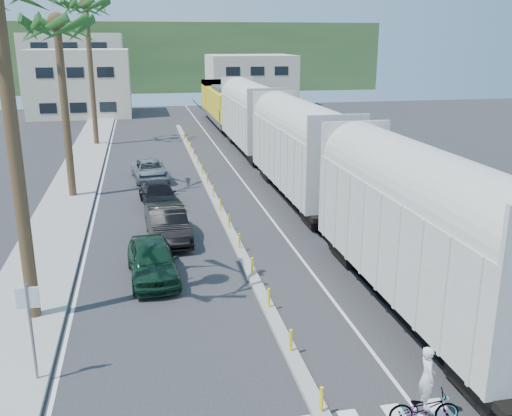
{
  "coord_description": "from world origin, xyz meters",
  "views": [
    {
      "loc": [
        -4.1,
        -12.81,
        9.23
      ],
      "look_at": [
        0.76,
        10.98,
        2.0
      ],
      "focal_mm": 40.0,
      "sensor_mm": 36.0,
      "label": 1
    }
  ],
  "objects_px": {
    "street_sign": "(30,319)",
    "cyclist": "(425,400)",
    "car_lead": "(152,260)",
    "car_second": "(167,224)"
  },
  "relations": [
    {
      "from": "car_lead",
      "to": "car_second",
      "type": "xyz_separation_m",
      "value": [
        0.84,
        4.48,
        0.02
      ]
    },
    {
      "from": "street_sign",
      "to": "car_lead",
      "type": "bearing_deg",
      "value": 63.3
    },
    {
      "from": "cyclist",
      "to": "street_sign",
      "type": "bearing_deg",
      "value": 76.65
    },
    {
      "from": "street_sign",
      "to": "car_second",
      "type": "bearing_deg",
      "value": 69.36
    },
    {
      "from": "car_second",
      "to": "cyclist",
      "type": "relative_size",
      "value": 2.34
    },
    {
      "from": "street_sign",
      "to": "car_second",
      "type": "xyz_separation_m",
      "value": [
        4.22,
        11.2,
        -1.16
      ]
    },
    {
      "from": "street_sign",
      "to": "car_lead",
      "type": "xyz_separation_m",
      "value": [
        3.38,
        6.72,
        -1.19
      ]
    },
    {
      "from": "street_sign",
      "to": "cyclist",
      "type": "relative_size",
      "value": 1.39
    },
    {
      "from": "car_second",
      "to": "cyclist",
      "type": "xyz_separation_m",
      "value": [
        5.48,
        -14.99,
        -0.13
      ]
    },
    {
      "from": "car_lead",
      "to": "car_second",
      "type": "distance_m",
      "value": 4.55
    }
  ]
}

